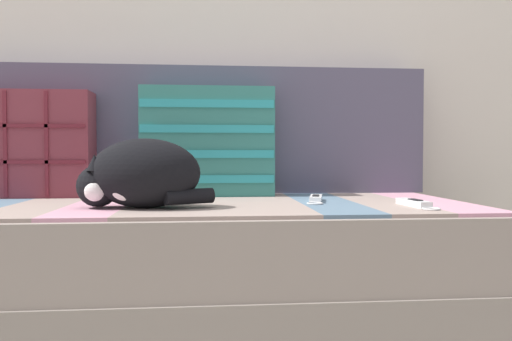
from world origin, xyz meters
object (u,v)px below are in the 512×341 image
Objects in this scene: couch at (189,265)px; throw_pillow_quilted at (33,144)px; sleeping_cat at (139,176)px; game_remote_near at (415,203)px; throw_pillow_striped at (208,142)px; game_remote_far at (316,199)px.

couch is 4.53× the size of throw_pillow_quilted.
game_remote_near is (0.78, -0.03, -0.08)m from sleeping_cat.
throw_pillow_striped reaches higher than game_remote_far.
game_remote_near is (0.65, -0.21, 0.21)m from couch.
throw_pillow_striped is at bearing 64.49° from sleeping_cat.
sleeping_cat is (0.42, -0.40, -0.09)m from throw_pillow_quilted.
couch is 0.46m from game_remote_far.
game_remote_near is at bearing -33.81° from game_remote_far.
couch is at bearing 161.99° from game_remote_near.
throw_pillow_quilted is 0.61m from throw_pillow_striped.
throw_pillow_quilted is 1.00m from game_remote_far.
couch is 4.80× the size of sleeping_cat.
sleeping_cat is (-0.19, -0.40, -0.10)m from throw_pillow_striped.
throw_pillow_striped is 0.45m from sleeping_cat.
sleeping_cat is 0.56m from game_remote_far.
throw_pillow_striped is 0.47m from game_remote_far.
sleeping_cat is 2.00× the size of game_remote_far.
throw_pillow_quilted is (-0.55, 0.22, 0.39)m from couch.
throw_pillow_quilted is 0.58m from sleeping_cat.
couch is at bearing -21.47° from throw_pillow_quilted.
sleeping_cat is at bearing -43.68° from throw_pillow_quilted.
throw_pillow_striped is 2.34× the size of game_remote_near.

